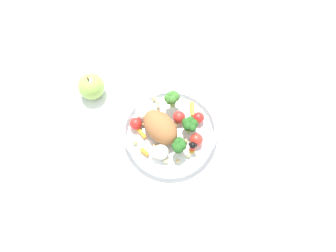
% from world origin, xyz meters
% --- Properties ---
extents(ground_plane, '(2.40, 2.40, 0.00)m').
position_xyz_m(ground_plane, '(0.00, 0.00, 0.00)').
color(ground_plane, white).
extents(food_container, '(0.23, 0.23, 0.07)m').
position_xyz_m(food_container, '(-0.00, 0.01, 0.03)').
color(food_container, white).
rests_on(food_container, ground_plane).
extents(loose_apple, '(0.07, 0.07, 0.08)m').
position_xyz_m(loose_apple, '(0.08, 0.20, 0.03)').
color(loose_apple, '#8CB74C').
rests_on(loose_apple, ground_plane).
extents(folded_napkin, '(0.17, 0.15, 0.01)m').
position_xyz_m(folded_napkin, '(0.08, -0.23, 0.00)').
color(folded_napkin, white).
rests_on(folded_napkin, ground_plane).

